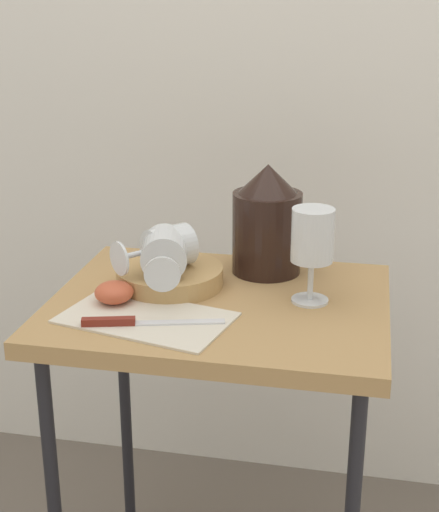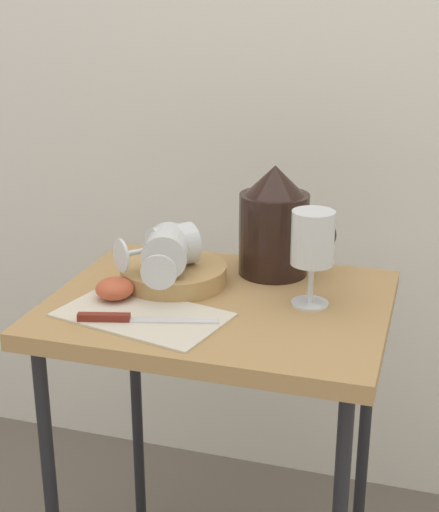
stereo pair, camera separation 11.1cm
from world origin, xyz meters
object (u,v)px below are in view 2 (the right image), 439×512
object	(u,v)px
wine_glass_tipped_far	(166,252)
knife	(127,318)
pitcher	(274,231)
wine_glass_tipped_near	(171,246)
wine_glass_upright	(312,243)
table	(219,336)
apple_half_left	(115,289)
basket_tray	(174,275)

from	to	relation	value
wine_glass_tipped_far	knife	world-z (taller)	wine_glass_tipped_far
pitcher	wine_glass_tipped_near	xyz separation A→B (m)	(-0.17, -0.11, -0.01)
wine_glass_upright	table	bearing A→B (deg)	-171.91
wine_glass_upright	knife	xyz separation A→B (m)	(-0.27, -0.16, -0.10)
wine_glass_upright	knife	bearing A→B (deg)	-149.43
table	apple_half_left	xyz separation A→B (m)	(-0.17, -0.06, 0.09)
wine_glass_upright	wine_glass_tipped_far	bearing A→B (deg)	-177.03
wine_glass_upright	wine_glass_tipped_near	size ratio (longest dim) A/B	1.10
pitcher	wine_glass_tipped_far	world-z (taller)	pitcher
basket_tray	wine_glass_upright	size ratio (longest dim) A/B	1.16
wine_glass_tipped_near	apple_half_left	xyz separation A→B (m)	(-0.07, -0.10, -0.05)
basket_tray	wine_glass_tipped_near	bearing A→B (deg)	-133.30
table	knife	world-z (taller)	knife
table	pitcher	xyz separation A→B (m)	(0.06, 0.15, 0.15)
pitcher	wine_glass_upright	bearing A→B (deg)	-54.36
wine_glass_tipped_far	wine_glass_tipped_near	bearing A→B (deg)	97.69
pitcher	apple_half_left	world-z (taller)	pitcher
wine_glass_upright	apple_half_left	distance (m)	0.35
wine_glass_upright	wine_glass_tipped_near	xyz separation A→B (m)	(-0.26, 0.02, -0.04)
knife	wine_glass_upright	bearing A→B (deg)	30.57
wine_glass_tipped_near	wine_glass_tipped_far	xyz separation A→B (m)	(0.00, -0.03, 0.00)
wine_glass_tipped_far	apple_half_left	size ratio (longest dim) A/B	2.48
knife	pitcher	bearing A→B (deg)	58.84
pitcher	knife	size ratio (longest dim) A/B	0.93
table	apple_half_left	distance (m)	0.20
wine_glass_tipped_near	basket_tray	bearing A→B (deg)	46.70
apple_half_left	wine_glass_tipped_far	bearing A→B (deg)	42.66
wine_glass_upright	apple_half_left	xyz separation A→B (m)	(-0.33, -0.08, -0.09)
wine_glass_tipped_near	apple_half_left	bearing A→B (deg)	-123.77
basket_tray	wine_glass_upright	distance (m)	0.27
wine_glass_tipped_near	wine_glass_tipped_far	distance (m)	0.03
pitcher	wine_glass_tipped_far	xyz separation A→B (m)	(-0.16, -0.14, -0.01)
wine_glass_tipped_far	table	bearing A→B (deg)	-4.99
wine_glass_tipped_near	wine_glass_tipped_far	size ratio (longest dim) A/B	0.92
wine_glass_upright	apple_half_left	world-z (taller)	wine_glass_upright
wine_glass_upright	knife	world-z (taller)	wine_glass_upright
wine_glass_tipped_near	knife	distance (m)	0.19
wine_glass_upright	apple_half_left	bearing A→B (deg)	-166.37
pitcher	wine_glass_tipped_far	distance (m)	0.22
table	wine_glass_tipped_near	xyz separation A→B (m)	(-0.10, 0.04, 0.14)
table	knife	bearing A→B (deg)	-129.94
basket_tray	knife	distance (m)	0.18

